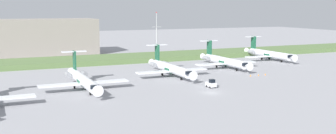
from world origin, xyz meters
The scene contains 12 objects.
ground_plane centered at (0.00, 30.00, 0.00)m, with size 500.00×500.00×0.00m, color #939399.
grass_berm centered at (0.00, 67.60, 0.98)m, with size 320.00×20.00×1.97m, color #597542.
regional_jet_second centered at (-28.10, 17.53, 2.54)m, with size 22.81×31.00×9.00m.
regional_jet_third centered at (1.06, 27.06, 2.54)m, with size 22.81×31.00×9.00m.
regional_jet_fourth centered at (25.50, 35.03, 2.54)m, with size 22.81×31.00×9.00m.
regional_jet_fifth centered at (53.68, 46.38, 2.54)m, with size 22.81×31.00×9.00m.
antenna_mast centered at (19.31, 82.11, 8.03)m, with size 4.40×0.50×19.18m.
distant_hangar centered at (-30.38, 102.28, 8.03)m, with size 52.13×20.85×16.07m, color gray.
baggage_tug centered at (3.45, 5.85, 1.00)m, with size 1.72×3.20×2.30m.
safety_cone_front_marker centered at (23.60, 16.41, 0.28)m, with size 0.44×0.44×0.55m, color orange.
safety_cone_mid_marker centered at (26.37, 16.11, 0.28)m, with size 0.44×0.44×0.55m, color orange.
safety_cone_rear_marker centered at (29.13, 16.29, 0.28)m, with size 0.44×0.44×0.55m, color orange.
Camera 1 is at (-49.95, -85.75, 20.98)m, focal length 43.22 mm.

